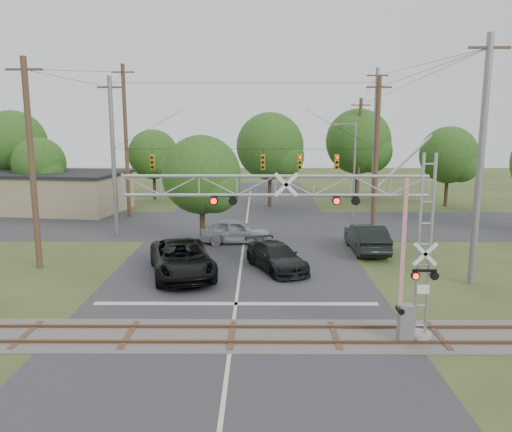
{
  "coord_description": "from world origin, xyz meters",
  "views": [
    {
      "loc": [
        1.04,
        -16.17,
        8.05
      ],
      "look_at": [
        0.91,
        7.5,
        3.74
      ],
      "focal_mm": 35.0,
      "sensor_mm": 36.0,
      "label": 1
    }
  ],
  "objects_px": {
    "commercial_building": "(40,191)",
    "streetlight": "(352,166)",
    "traffic_signal_span": "(257,158)",
    "pickup_black": "(182,259)",
    "crossing_gantry": "(334,226)",
    "sedan_silver": "(236,231)",
    "car_dark": "(276,257)"
  },
  "relations": [
    {
      "from": "commercial_building",
      "to": "streetlight",
      "type": "distance_m",
      "value": 29.34
    },
    {
      "from": "crossing_gantry",
      "to": "streetlight",
      "type": "distance_m",
      "value": 25.3
    },
    {
      "from": "streetlight",
      "to": "pickup_black",
      "type": "bearing_deg",
      "value": -126.44
    },
    {
      "from": "commercial_building",
      "to": "crossing_gantry",
      "type": "bearing_deg",
      "value": -42.17
    },
    {
      "from": "traffic_signal_span",
      "to": "sedan_silver",
      "type": "bearing_deg",
      "value": -120.87
    },
    {
      "from": "pickup_black",
      "to": "traffic_signal_span",
      "type": "bearing_deg",
      "value": 53.09
    },
    {
      "from": "pickup_black",
      "to": "car_dark",
      "type": "relative_size",
      "value": 1.3
    },
    {
      "from": "pickup_black",
      "to": "sedan_silver",
      "type": "bearing_deg",
      "value": 56.21
    },
    {
      "from": "pickup_black",
      "to": "commercial_building",
      "type": "height_order",
      "value": "commercial_building"
    },
    {
      "from": "pickup_black",
      "to": "sedan_silver",
      "type": "relative_size",
      "value": 1.34
    },
    {
      "from": "car_dark",
      "to": "streetlight",
      "type": "height_order",
      "value": "streetlight"
    },
    {
      "from": "traffic_signal_span",
      "to": "commercial_building",
      "type": "xyz_separation_m",
      "value": [
        -20.75,
        10.87,
        -3.83
      ]
    },
    {
      "from": "pickup_black",
      "to": "streetlight",
      "type": "xyz_separation_m",
      "value": [
        12.15,
        16.45,
        3.73
      ]
    },
    {
      "from": "traffic_signal_span",
      "to": "sedan_silver",
      "type": "distance_m",
      "value": 5.59
    },
    {
      "from": "crossing_gantry",
      "to": "traffic_signal_span",
      "type": "height_order",
      "value": "traffic_signal_span"
    },
    {
      "from": "crossing_gantry",
      "to": "car_dark",
      "type": "xyz_separation_m",
      "value": [
        -1.76,
        9.42,
        -3.69
      ]
    },
    {
      "from": "crossing_gantry",
      "to": "traffic_signal_span",
      "type": "relative_size",
      "value": 0.6
    },
    {
      "from": "traffic_signal_span",
      "to": "sedan_silver",
      "type": "relative_size",
      "value": 3.86
    },
    {
      "from": "crossing_gantry",
      "to": "sedan_silver",
      "type": "height_order",
      "value": "crossing_gantry"
    },
    {
      "from": "crossing_gantry",
      "to": "car_dark",
      "type": "height_order",
      "value": "crossing_gantry"
    },
    {
      "from": "car_dark",
      "to": "commercial_building",
      "type": "distance_m",
      "value": 29.53
    },
    {
      "from": "crossing_gantry",
      "to": "sedan_silver",
      "type": "relative_size",
      "value": 2.3
    },
    {
      "from": "traffic_signal_span",
      "to": "pickup_black",
      "type": "bearing_deg",
      "value": -111.85
    },
    {
      "from": "car_dark",
      "to": "streetlight",
      "type": "relative_size",
      "value": 0.62
    },
    {
      "from": "commercial_building",
      "to": "streetlight",
      "type": "xyz_separation_m",
      "value": [
        28.86,
        -4.47,
        2.79
      ]
    },
    {
      "from": "traffic_signal_span",
      "to": "car_dark",
      "type": "xyz_separation_m",
      "value": [
        1.12,
        -8.94,
        -4.95
      ]
    },
    {
      "from": "pickup_black",
      "to": "commercial_building",
      "type": "distance_m",
      "value": 26.8
    },
    {
      "from": "crossing_gantry",
      "to": "pickup_black",
      "type": "bearing_deg",
      "value": 129.79
    },
    {
      "from": "commercial_building",
      "to": "traffic_signal_span",
      "type": "bearing_deg",
      "value": -18.78
    },
    {
      "from": "car_dark",
      "to": "commercial_building",
      "type": "xyz_separation_m",
      "value": [
        -21.87,
        19.81,
        1.12
      ]
    },
    {
      "from": "crossing_gantry",
      "to": "sedan_silver",
      "type": "distance_m",
      "value": 16.91
    },
    {
      "from": "streetlight",
      "to": "commercial_building",
      "type": "bearing_deg",
      "value": 171.19
    }
  ]
}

